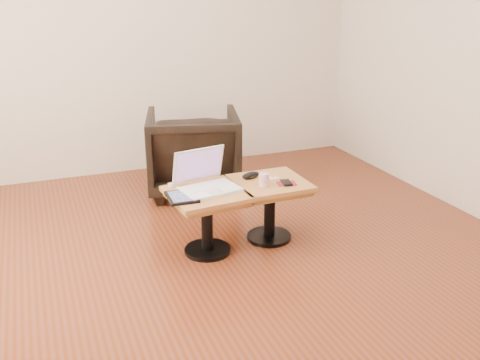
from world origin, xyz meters
name	(u,v)px	position (x,y,z in m)	size (l,w,h in m)	color
room_shell	(205,59)	(0.00, 0.00, 1.35)	(4.52, 4.52, 2.71)	#5D250C
side_table_left	(207,207)	(0.10, 0.33, 0.33)	(0.53, 0.53, 0.44)	black
side_table_right	(270,196)	(0.58, 0.36, 0.33)	(0.49, 0.49, 0.44)	black
laptop	(206,181)	(0.11, 0.38, 0.49)	(0.42, 0.38, 0.26)	white
tablet	(182,197)	(-0.08, 0.28, 0.45)	(0.20, 0.25, 0.02)	black
charging_adapter	(171,185)	(-0.09, 0.51, 0.45)	(0.04, 0.04, 0.02)	white
glasses_case	(251,175)	(0.47, 0.46, 0.47)	(0.14, 0.06, 0.05)	black
striped_cup	(264,180)	(0.49, 0.29, 0.49)	(0.07, 0.07, 0.09)	#D35C77
earbuds_tangle	(274,178)	(0.62, 0.38, 0.45)	(0.08, 0.06, 0.01)	white
phone_on_sleeve	(286,183)	(0.65, 0.27, 0.45)	(0.14, 0.12, 0.02)	maroon
armchair	(193,152)	(0.36, 1.49, 0.36)	(0.77, 0.79, 0.72)	black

